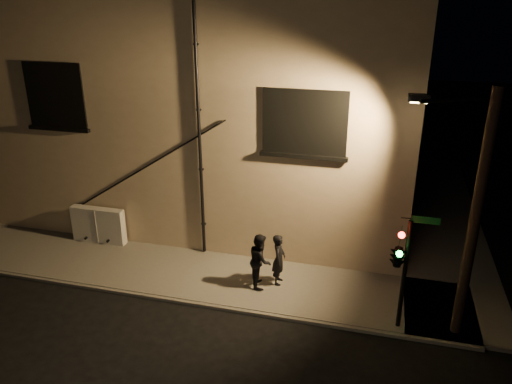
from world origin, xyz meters
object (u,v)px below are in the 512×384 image
(pedestrian_a, at_px, (279,259))
(utility_cabinet, at_px, (99,225))
(pedestrian_b, at_px, (260,260))
(traffic_signal, at_px, (399,255))
(streetlamp_pole, at_px, (471,212))

(pedestrian_a, bearing_deg, utility_cabinet, 79.18)
(pedestrian_b, relative_size, traffic_signal, 0.52)
(pedestrian_b, bearing_deg, utility_cabinet, 62.60)
(pedestrian_a, relative_size, streetlamp_pole, 0.25)
(traffic_signal, distance_m, streetlamp_pole, 2.06)
(pedestrian_a, xyz_separation_m, streetlamp_pole, (5.05, -1.06, 2.65))
(traffic_signal, height_order, streetlamp_pole, streetlamp_pole)
(pedestrian_a, height_order, traffic_signal, traffic_signal)
(pedestrian_b, distance_m, streetlamp_pole, 6.21)
(utility_cabinet, relative_size, streetlamp_pole, 0.30)
(traffic_signal, bearing_deg, utility_cabinet, 166.51)
(utility_cabinet, xyz_separation_m, pedestrian_b, (6.42, -1.34, 0.21))
(utility_cabinet, height_order, pedestrian_b, pedestrian_b)
(pedestrian_a, distance_m, pedestrian_b, 0.59)
(utility_cabinet, relative_size, traffic_signal, 0.61)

